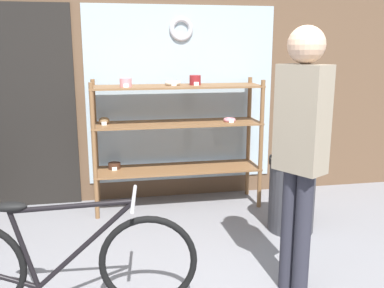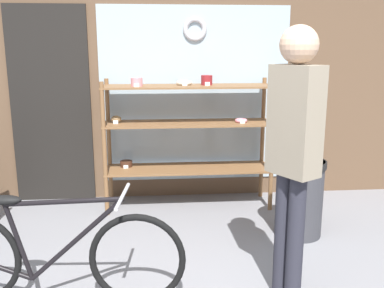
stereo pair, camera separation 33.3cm
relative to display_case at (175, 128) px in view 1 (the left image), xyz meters
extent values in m
cube|color=brown|center=(-0.08, 0.37, 0.68)|extent=(6.35, 0.08, 3.06)
cube|color=#A3B7C1|center=(0.12, 0.32, 0.30)|extent=(2.05, 0.02, 1.90)
cube|color=black|center=(-1.43, 0.31, 0.20)|extent=(0.84, 0.03, 2.10)
torus|color=#B7B7BC|center=(0.12, 0.30, 1.00)|extent=(0.26, 0.06, 0.26)
cylinder|color=brown|center=(-0.82, -0.21, -0.18)|extent=(0.04, 0.04, 1.35)
cylinder|color=brown|center=(0.86, -0.21, -0.18)|extent=(0.04, 0.04, 1.35)
cylinder|color=brown|center=(-0.82, 0.20, -0.18)|extent=(0.04, 0.04, 1.35)
cylinder|color=brown|center=(0.86, 0.20, -0.18)|extent=(0.04, 0.04, 1.35)
cube|color=brown|center=(0.02, 0.00, -0.44)|extent=(1.73, 0.46, 0.02)
cube|color=brown|center=(0.02, 0.00, 0.05)|extent=(1.73, 0.46, 0.02)
cube|color=brown|center=(0.02, 0.00, 0.43)|extent=(1.73, 0.46, 0.02)
cylinder|color=#422619|center=(-0.64, 0.09, -0.40)|extent=(0.13, 0.13, 0.06)
cube|color=white|center=(-0.64, 0.02, -0.41)|extent=(0.05, 0.00, 0.04)
torus|color=pink|center=(0.57, -0.04, 0.07)|extent=(0.13, 0.13, 0.04)
cube|color=white|center=(0.57, -0.12, 0.07)|extent=(0.05, 0.00, 0.04)
cylinder|color=pink|center=(-0.49, -0.06, 0.48)|extent=(0.11, 0.11, 0.08)
cube|color=white|center=(-0.49, -0.13, 0.45)|extent=(0.05, 0.00, 0.04)
torus|color=beige|center=(-0.01, 0.06, 0.46)|extent=(0.16, 0.16, 0.05)
cube|color=white|center=(-0.01, -0.03, 0.45)|extent=(0.05, 0.00, 0.04)
ellipsoid|color=brown|center=(-0.72, 0.04, 0.09)|extent=(0.11, 0.09, 0.07)
cube|color=white|center=(-0.72, -0.02, 0.07)|extent=(0.05, 0.00, 0.04)
cylinder|color=maroon|center=(0.21, 0.03, 0.48)|extent=(0.12, 0.12, 0.10)
cube|color=white|center=(0.21, -0.04, 0.45)|extent=(0.05, 0.00, 0.04)
torus|color=black|center=(-0.44, -1.79, -0.53)|extent=(0.63, 0.10, 0.63)
cylinder|color=black|center=(-0.83, -1.75, -0.40)|extent=(0.64, 0.09, 0.58)
cylinder|color=black|center=(-0.90, -1.74, -0.14)|extent=(0.75, 0.10, 0.07)
cylinder|color=black|center=(-1.21, -1.71, -0.42)|extent=(0.17, 0.05, 0.53)
cylinder|color=black|center=(-1.33, -1.70, -0.61)|extent=(0.39, 0.07, 0.17)
ellipsoid|color=black|center=(-1.27, -1.71, -0.13)|extent=(0.23, 0.11, 0.06)
cylinder|color=#B2B2B7|center=(-0.52, -1.78, -0.10)|extent=(0.07, 0.46, 0.02)
cylinder|color=#282833|center=(0.53, -1.74, -0.41)|extent=(0.11, 0.11, 0.87)
cylinder|color=#282833|center=(0.58, -1.84, -0.41)|extent=(0.11, 0.11, 0.87)
cube|color=gray|center=(0.56, -1.79, 0.37)|extent=(0.32, 0.37, 0.69)
sphere|color=tan|center=(0.56, -1.79, 0.83)|extent=(0.24, 0.24, 0.24)
cylinder|color=#38383D|center=(0.96, -0.82, -0.50)|extent=(0.42, 0.42, 0.69)
cylinder|color=black|center=(0.96, -0.82, -0.19)|extent=(0.44, 0.44, 0.06)
camera|label=1|loc=(-0.63, -4.31, 0.81)|focal=40.00mm
camera|label=2|loc=(-0.30, -4.35, 0.81)|focal=40.00mm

